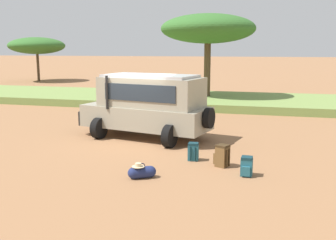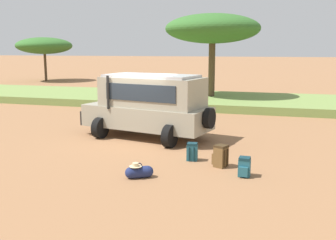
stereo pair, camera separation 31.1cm
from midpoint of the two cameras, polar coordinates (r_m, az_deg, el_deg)
ground_plane at (r=14.87m, az=-5.18°, el=-2.94°), size 320.00×320.00×0.00m
grass_bank at (r=24.84m, az=3.24°, el=2.95°), size 120.00×7.00×0.44m
safari_vehicle at (r=15.03m, az=-3.48°, el=2.25°), size 5.48×3.38×2.44m
backpack_beside_front_wheel at (r=11.59m, az=7.10°, el=-5.18°), size 0.49×0.45×0.65m
backpack_cluster_center at (r=10.87m, az=10.53°, el=-6.66°), size 0.32×0.41×0.53m
backpack_near_rear_wheel at (r=12.15m, az=2.96°, el=-4.63°), size 0.33×0.38×0.56m
duffel_bag_low_black_case at (r=10.57m, az=-4.66°, el=-7.53°), size 0.70×0.54×0.42m
acacia_tree_far_left at (r=43.94m, az=-18.69°, el=10.17°), size 5.71×6.04×4.58m
acacia_tree_left_mid at (r=25.03m, az=5.45°, el=13.00°), size 5.87×5.47×5.53m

